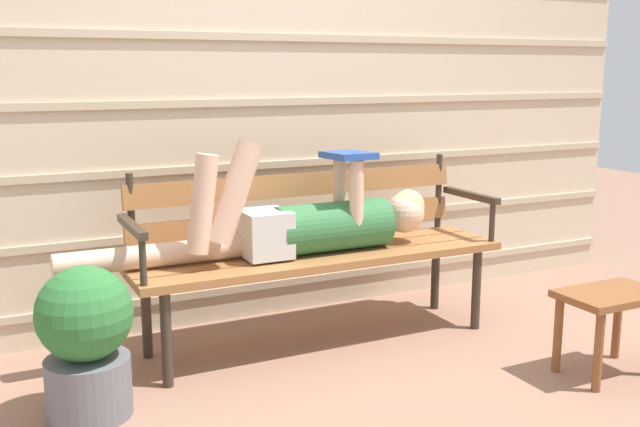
% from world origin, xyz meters
% --- Properties ---
extents(ground_plane, '(12.00, 12.00, 0.00)m').
position_xyz_m(ground_plane, '(0.00, 0.00, 0.00)').
color(ground_plane, '#936B56').
extents(house_siding, '(4.44, 0.08, 2.50)m').
position_xyz_m(house_siding, '(0.00, 0.60, 1.25)').
color(house_siding, beige).
rests_on(house_siding, ground).
extents(park_bench, '(1.74, 0.46, 0.82)m').
position_xyz_m(park_bench, '(0.00, 0.15, 0.47)').
color(park_bench, '#9E6638').
rests_on(park_bench, ground).
extents(reclining_person, '(1.70, 0.25, 0.54)m').
position_xyz_m(reclining_person, '(-0.08, 0.08, 0.58)').
color(reclining_person, '#33703D').
extents(footstool, '(0.43, 0.27, 0.36)m').
position_xyz_m(footstool, '(0.92, -0.77, 0.28)').
color(footstool, brown).
rests_on(footstool, ground).
extents(potted_plant, '(0.35, 0.35, 0.57)m').
position_xyz_m(potted_plant, '(-1.09, -0.21, 0.30)').
color(potted_plant, slate).
rests_on(potted_plant, ground).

